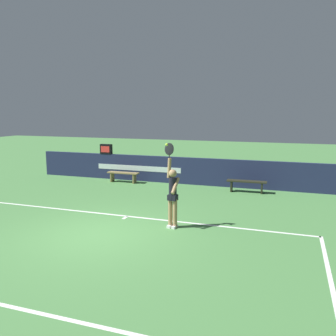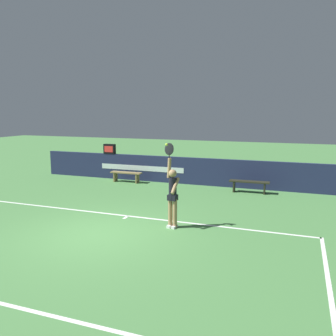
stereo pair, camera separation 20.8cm
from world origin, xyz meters
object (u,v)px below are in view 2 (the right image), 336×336
at_px(courtside_bench_near, 249,184).
at_px(courtside_bench_far, 126,174).
at_px(tennis_player, 172,193).
at_px(tennis_ball, 167,145).
at_px(speed_display, 110,149).

relative_size(courtside_bench_near, courtside_bench_far, 1.07).
height_order(tennis_player, courtside_bench_near, tennis_player).
distance_m(tennis_player, courtside_bench_far, 6.78).
relative_size(tennis_player, courtside_bench_far, 1.63).
bearing_deg(tennis_player, tennis_ball, -138.77).
distance_m(speed_display, courtside_bench_near, 6.91).
xyz_separation_m(tennis_player, courtside_bench_near, (1.43, 5.11, -0.62)).
relative_size(tennis_ball, courtside_bench_near, 0.04).
bearing_deg(courtside_bench_near, courtside_bench_far, 178.00).
xyz_separation_m(tennis_player, tennis_ball, (-0.13, -0.11, 1.36)).
bearing_deg(courtside_bench_near, speed_display, 173.31).
height_order(courtside_bench_near, courtside_bench_far, courtside_bench_near).
xyz_separation_m(speed_display, courtside_bench_far, (1.18, -0.60, -1.08)).
relative_size(tennis_player, courtside_bench_near, 1.52).
bearing_deg(courtside_bench_near, tennis_ball, -106.61).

